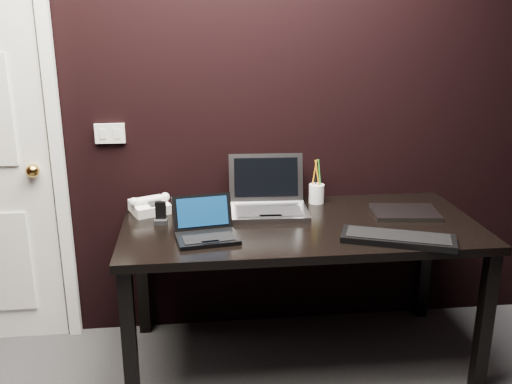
{
  "coord_description": "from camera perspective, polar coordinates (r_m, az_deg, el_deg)",
  "views": [
    {
      "loc": [
        -0.2,
        -1.13,
        1.7
      ],
      "look_at": [
        0.08,
        1.35,
        0.92
      ],
      "focal_mm": 40.0,
      "sensor_mm": 36.0,
      "label": 1
    }
  ],
  "objects": [
    {
      "name": "silver_laptop",
      "position": [
        2.88,
        1.21,
        -1.02
      ],
      "size": [
        0.4,
        0.36,
        0.27
      ],
      "color": "#A09FA5",
      "rests_on": "desk"
    },
    {
      "name": "desk_phone",
      "position": [
        2.92,
        -10.59,
        -1.36
      ],
      "size": [
        0.22,
        0.22,
        0.1
      ],
      "color": "white",
      "rests_on": "desk"
    },
    {
      "name": "ext_keyboard",
      "position": [
        2.59,
        14.01,
        -4.52
      ],
      "size": [
        0.52,
        0.33,
        0.03
      ],
      "color": "black",
      "rests_on": "desk"
    },
    {
      "name": "closed_laptop",
      "position": [
        2.95,
        14.66,
        -1.98
      ],
      "size": [
        0.35,
        0.27,
        0.02
      ],
      "color": "gray",
      "rests_on": "desk"
    },
    {
      "name": "desk",
      "position": [
        2.78,
        4.43,
        -4.6
      ],
      "size": [
        1.7,
        0.8,
        0.74
      ],
      "color": "black",
      "rests_on": "ground"
    },
    {
      "name": "mobile_phone",
      "position": [
        2.77,
        -9.5,
        -2.31
      ],
      "size": [
        0.06,
        0.06,
        0.11
      ],
      "color": "black",
      "rests_on": "desk"
    },
    {
      "name": "pen_cup",
      "position": [
        3.04,
        6.07,
        -0.08
      ],
      "size": [
        0.11,
        0.11,
        0.24
      ],
      "color": "white",
      "rests_on": "desk"
    },
    {
      "name": "wall_switch",
      "position": [
        3.0,
        -14.4,
        5.69
      ],
      "size": [
        0.15,
        0.02,
        0.1
      ],
      "color": "silver",
      "rests_on": "wall_back"
    },
    {
      "name": "wall_back",
      "position": [
        2.96,
        -2.53,
        9.6
      ],
      "size": [
        4.0,
        0.0,
        4.0
      ],
      "primitive_type": "plane",
      "rotation": [
        1.57,
        0.0,
        0.0
      ],
      "color": "black",
      "rests_on": "ground"
    },
    {
      "name": "netbook",
      "position": [
        2.56,
        -5.01,
        -3.84
      ],
      "size": [
        0.3,
        0.28,
        0.17
      ],
      "color": "black",
      "rests_on": "desk"
    }
  ]
}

